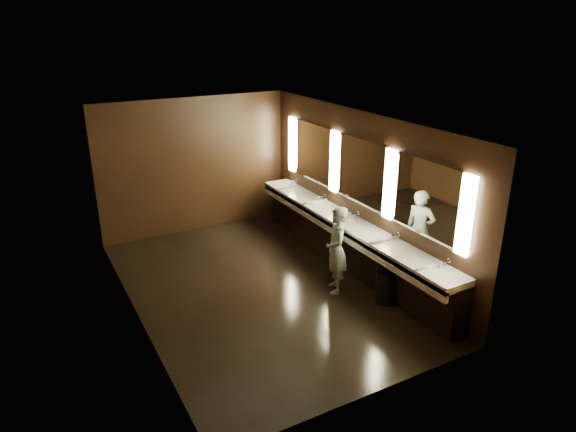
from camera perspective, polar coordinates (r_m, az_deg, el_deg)
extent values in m
plane|color=black|center=(8.73, -3.17, -7.99)|extent=(6.00, 6.00, 0.00)
cube|color=#2D2D2B|center=(7.77, -3.59, 10.36)|extent=(4.00, 6.00, 0.02)
cube|color=black|center=(10.81, -10.30, 5.52)|extent=(4.00, 0.02, 2.80)
cube|color=black|center=(5.82, 9.66, -8.45)|extent=(4.00, 0.02, 2.80)
cube|color=black|center=(7.57, -17.15, -1.93)|extent=(0.02, 6.00, 2.80)
cube|color=black|center=(9.13, 8.03, 2.75)|extent=(0.02, 6.00, 2.80)
cube|color=black|center=(9.39, 6.84, -3.18)|extent=(0.36, 5.40, 0.81)
cube|color=white|center=(9.16, 6.48, -0.77)|extent=(0.55, 5.40, 0.12)
cube|color=white|center=(9.06, 5.18, -1.51)|extent=(0.06, 5.40, 0.18)
cylinder|color=silver|center=(7.70, 17.08, -4.87)|extent=(0.18, 0.04, 0.04)
cylinder|color=silver|center=(8.42, 11.83, -2.09)|extent=(0.18, 0.04, 0.04)
cylinder|color=silver|center=(9.21, 7.45, 0.25)|extent=(0.18, 0.04, 0.04)
cylinder|color=silver|center=(10.06, 3.80, 2.21)|extent=(0.18, 0.04, 0.04)
cylinder|color=silver|center=(10.96, 0.71, 3.85)|extent=(0.18, 0.04, 0.04)
cube|color=#FAF1BD|center=(7.33, 19.14, 0.01)|extent=(0.06, 0.22, 1.15)
cube|color=white|center=(7.86, 14.99, 1.87)|extent=(0.03, 1.32, 1.15)
cube|color=#FAF1BD|center=(8.41, 11.22, 3.46)|extent=(0.06, 0.23, 1.15)
cube|color=white|center=(9.02, 8.07, 4.85)|extent=(0.03, 1.32, 1.15)
cube|color=#FAF1BD|center=(9.64, 5.17, 6.03)|extent=(0.06, 0.23, 1.15)
cube|color=white|center=(10.29, 2.75, 7.07)|extent=(0.03, 1.32, 1.15)
cube|color=#FAF1BD|center=(10.96, 0.49, 7.96)|extent=(0.06, 0.22, 1.15)
imported|color=#86B8C8|center=(8.37, 5.41, -3.79)|extent=(0.54, 0.63, 1.47)
cylinder|color=black|center=(8.36, 10.85, -7.80)|extent=(0.35, 0.35, 0.51)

